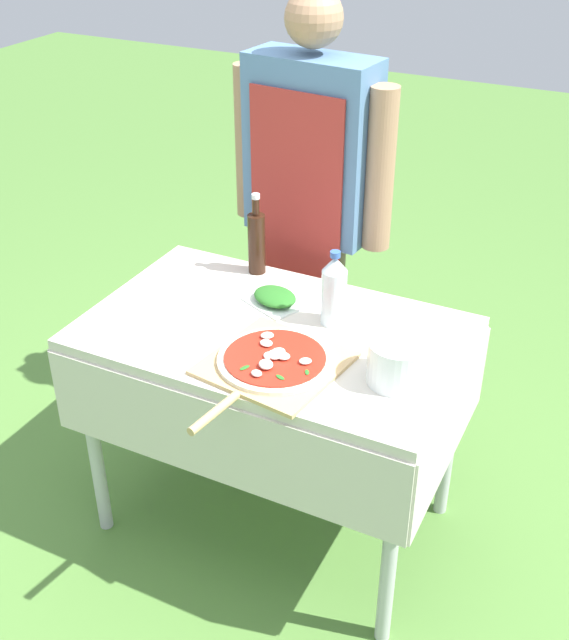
{
  "coord_description": "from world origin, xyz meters",
  "views": [
    {
      "loc": [
        0.94,
        -1.82,
        2.06
      ],
      "look_at": [
        0.04,
        0.0,
        0.82
      ],
      "focal_mm": 45.0,
      "sensor_mm": 36.0,
      "label": 1
    }
  ],
  "objects": [
    {
      "name": "ground_plane",
      "position": [
        0.0,
        0.0,
        0.0
      ],
      "size": [
        12.0,
        12.0,
        0.0
      ],
      "primitive_type": "plane",
      "color": "#517F38"
    },
    {
      "name": "prep_table",
      "position": [
        0.0,
        0.0,
        0.68
      ],
      "size": [
        1.15,
        0.72,
        0.78
      ],
      "color": "beige",
      "rests_on": "ground"
    },
    {
      "name": "person_cook",
      "position": [
        -0.15,
        0.59,
        0.98
      ],
      "size": [
        0.62,
        0.24,
        1.66
      ],
      "rotation": [
        0.0,
        0.0,
        3.04
      ],
      "color": "#70604C",
      "rests_on": "ground"
    },
    {
      "name": "pizza_on_peel",
      "position": [
        0.09,
        -0.18,
        0.8
      ],
      "size": [
        0.4,
        0.56,
        0.05
      ],
      "rotation": [
        0.0,
        0.0,
        -0.14
      ],
      "color": "tan",
      "rests_on": "prep_table"
    },
    {
      "name": "oil_bottle",
      "position": [
        -0.22,
        0.3,
        0.89
      ],
      "size": [
        0.06,
        0.06,
        0.28
      ],
      "color": "black",
      "rests_on": "prep_table"
    },
    {
      "name": "water_bottle",
      "position": [
        0.15,
        0.11,
        0.9
      ],
      "size": [
        0.08,
        0.08,
        0.24
      ],
      "color": "silver",
      "rests_on": "prep_table"
    },
    {
      "name": "herb_container",
      "position": [
        -0.07,
        0.14,
        0.8
      ],
      "size": [
        0.22,
        0.2,
        0.04
      ],
      "rotation": [
        0.0,
        0.0,
        -0.41
      ],
      "color": "silver",
      "rests_on": "prep_table"
    },
    {
      "name": "mixing_tub",
      "position": [
        0.42,
        -0.09,
        0.84
      ],
      "size": [
        0.17,
        0.17,
        0.12
      ],
      "primitive_type": "cylinder",
      "color": "silver",
      "rests_on": "prep_table"
    }
  ]
}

